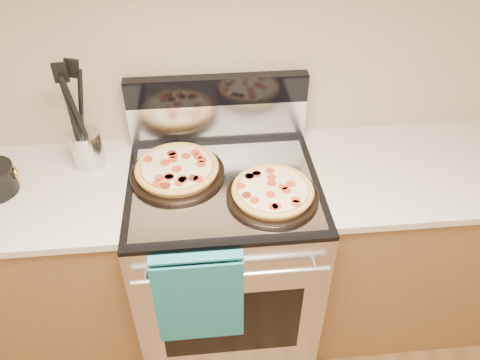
{
  "coord_description": "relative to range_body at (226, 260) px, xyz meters",
  "views": [
    {
      "loc": [
        -0.07,
        0.23,
        2.1
      ],
      "look_at": [
        0.06,
        1.55,
        1.01
      ],
      "focal_mm": 35.0,
      "sensor_mm": 36.0,
      "label": 1
    }
  ],
  "objects": [
    {
      "name": "cabinet_left",
      "position": [
        -0.88,
        0.03,
        -0.01
      ],
      "size": [
        1.0,
        0.62,
        0.88
      ],
      "primitive_type": "cube",
      "color": "brown",
      "rests_on": "ground"
    },
    {
      "name": "pepperoni_pizza_back",
      "position": [
        -0.18,
        0.05,
        0.5
      ],
      "size": [
        0.38,
        0.38,
        0.05
      ],
      "primitive_type": null,
      "rotation": [
        0.0,
        0.0,
        0.01
      ],
      "color": "#AD7D35",
      "rests_on": "foil_sheet"
    },
    {
      "name": "cabinet_right",
      "position": [
        0.88,
        0.03,
        -0.01
      ],
      "size": [
        1.0,
        0.62,
        0.88
      ],
      "primitive_type": "cube",
      "color": "brown",
      "rests_on": "ground"
    },
    {
      "name": "dish_towel",
      "position": [
        -0.12,
        -0.38,
        0.25
      ],
      "size": [
        0.32,
        0.05,
        0.42
      ],
      "primitive_type": null,
      "color": "teal",
      "rests_on": "oven_handle"
    },
    {
      "name": "oven_window",
      "position": [
        0.0,
        -0.34,
        0.0
      ],
      "size": [
        0.56,
        0.01,
        0.4
      ],
      "primitive_type": "cube",
      "color": "black",
      "rests_on": "range_body"
    },
    {
      "name": "foil_sheet",
      "position": [
        0.0,
        -0.03,
        0.47
      ],
      "size": [
        0.7,
        0.55,
        0.01
      ],
      "primitive_type": "cube",
      "color": "gray",
      "rests_on": "cooktop"
    },
    {
      "name": "wall_back",
      "position": [
        0.0,
        0.35,
        0.9
      ],
      "size": [
        4.0,
        0.0,
        4.0
      ],
      "primitive_type": "plane",
      "rotation": [
        1.57,
        0.0,
        0.0
      ],
      "color": "tan",
      "rests_on": "ground"
    },
    {
      "name": "backsplash_upper",
      "position": [
        0.0,
        0.31,
        0.71
      ],
      "size": [
        0.76,
        0.06,
        0.12
      ],
      "primitive_type": "cube",
      "color": "black",
      "rests_on": "backsplash_lower"
    },
    {
      "name": "oven_handle",
      "position": [
        0.0,
        -0.38,
        0.35
      ],
      "size": [
        0.7,
        0.03,
        0.03
      ],
      "primitive_type": "cylinder",
      "rotation": [
        0.0,
        1.57,
        0.0
      ],
      "color": "silver",
      "rests_on": "range_body"
    },
    {
      "name": "range_body",
      "position": [
        0.0,
        0.0,
        0.0
      ],
      "size": [
        0.76,
        0.68,
        0.9
      ],
      "primitive_type": "cube",
      "color": "#B7B7BC",
      "rests_on": "ground"
    },
    {
      "name": "countertop_right",
      "position": [
        0.88,
        0.03,
        0.45
      ],
      "size": [
        1.02,
        0.64,
        0.03
      ],
      "primitive_type": "cube",
      "color": "beige",
      "rests_on": "cabinet_right"
    },
    {
      "name": "cooktop",
      "position": [
        0.0,
        0.0,
        0.46
      ],
      "size": [
        0.76,
        0.68,
        0.02
      ],
      "primitive_type": "cube",
      "color": "black",
      "rests_on": "range_body"
    },
    {
      "name": "pepperoni_pizza_front",
      "position": [
        0.18,
        -0.11,
        0.5
      ],
      "size": [
        0.38,
        0.38,
        0.05
      ],
      "primitive_type": null,
      "rotation": [
        0.0,
        0.0,
        0.11
      ],
      "color": "#AD7D35",
      "rests_on": "foil_sheet"
    },
    {
      "name": "utensil_crock",
      "position": [
        -0.54,
        0.18,
        0.54
      ],
      "size": [
        0.15,
        0.15,
        0.16
      ],
      "primitive_type": "cylinder",
      "rotation": [
        0.0,
        0.0,
        0.22
      ],
      "color": "silver",
      "rests_on": "countertop_left"
    },
    {
      "name": "backsplash_lower",
      "position": [
        0.0,
        0.31,
        0.56
      ],
      "size": [
        0.76,
        0.06,
        0.18
      ],
      "primitive_type": "cube",
      "color": "silver",
      "rests_on": "cooktop"
    }
  ]
}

